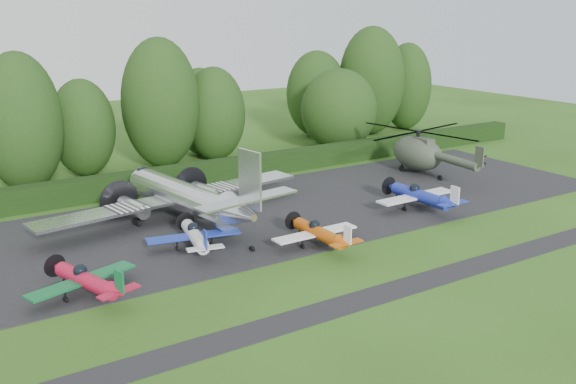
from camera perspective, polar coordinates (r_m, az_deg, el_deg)
ground at (r=39.73m, az=-0.54°, el=-6.93°), size 160.00×160.00×0.00m
apron at (r=47.95m, az=-6.90°, el=-2.95°), size 70.00×18.00×0.01m
taxiway_verge at (r=35.24m, az=4.71°, el=-10.10°), size 70.00×2.00×0.00m
hedgerow at (r=57.65m, az=-11.68°, el=0.08°), size 90.00×1.60×2.00m
transport_plane at (r=48.31m, az=-9.23°, el=-0.45°), size 22.09×16.94×7.08m
light_plane_red at (r=37.48m, az=-17.50°, el=-7.46°), size 6.43×6.76×2.47m
light_plane_white at (r=42.95m, az=-8.28°, el=-3.87°), size 6.27×6.60×2.41m
light_plane_orange at (r=43.12m, az=2.76°, el=-3.63°), size 6.28×6.60×2.41m
light_plane_blue at (r=52.01m, az=11.64°, el=-0.32°), size 7.26×7.63×2.79m
helicopter at (r=63.54m, az=11.47°, el=3.67°), size 13.08×15.32×4.21m
sign_board at (r=72.45m, az=10.75°, el=4.35°), size 3.15×0.12×1.77m
tree_0 at (r=82.24m, az=7.42°, el=9.76°), size 8.26×8.26×13.49m
tree_2 at (r=80.64m, az=2.56°, el=8.72°), size 7.53×7.53×10.59m
tree_3 at (r=59.66m, az=-22.62°, el=5.68°), size 6.91×6.91×12.14m
tree_5 at (r=63.82m, az=-17.77°, el=5.44°), size 6.03×6.03×9.27m
tree_6 at (r=70.55m, az=-7.76°, el=7.07°), size 5.90×5.90×9.46m
tree_7 at (r=86.56m, az=10.50°, el=9.20°), size 6.40×6.40×11.30m
tree_9 at (r=65.26m, az=-11.26°, el=7.73°), size 7.70×7.70×12.91m
tree_10 at (r=67.81m, az=-6.57°, el=6.90°), size 6.48×6.48×9.79m
tree_11 at (r=72.69m, az=4.54°, el=7.31°), size 8.53×8.53×9.15m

